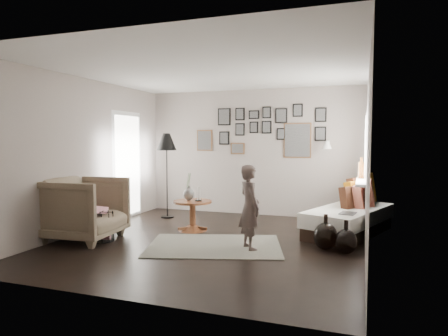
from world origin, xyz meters
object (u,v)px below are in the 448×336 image
(armchair, at_px, (84,209))
(pedestal_table, at_px, (193,217))
(demijohn_small, at_px, (346,241))
(demijohn_large, at_px, (325,236))
(magazine_basket, at_px, (102,227))
(floor_lamp, at_px, (167,145))
(child, at_px, (250,207))
(daybed, at_px, (349,215))
(vase, at_px, (189,192))

(armchair, bearing_deg, pedestal_table, -53.08)
(demijohn_small, bearing_deg, demijohn_large, 156.86)
(armchair, distance_m, demijohn_small, 3.93)
(armchair, height_order, magazine_basket, armchair)
(floor_lamp, height_order, magazine_basket, floor_lamp)
(demijohn_large, bearing_deg, armchair, -169.56)
(child, bearing_deg, demijohn_small, -120.42)
(floor_lamp, relative_size, demijohn_small, 3.66)
(daybed, height_order, magazine_basket, daybed)
(daybed, xyz_separation_m, floor_lamp, (-3.51, 0.21, 1.15))
(floor_lamp, bearing_deg, magazine_basket, -92.56)
(vase, xyz_separation_m, demijohn_large, (2.35, -0.51, -0.47))
(daybed, distance_m, armchair, 4.30)
(magazine_basket, distance_m, demijohn_small, 3.63)
(daybed, xyz_separation_m, armchair, (-3.88, -1.84, 0.18))
(daybed, height_order, armchair, armchair)
(vase, relative_size, floor_lamp, 0.28)
(daybed, relative_size, armchair, 1.94)
(pedestal_table, relative_size, child, 0.55)
(pedestal_table, distance_m, demijohn_large, 2.33)
(pedestal_table, xyz_separation_m, magazine_basket, (-1.04, -1.11, -0.02))
(demijohn_small, height_order, child, child)
(floor_lamp, relative_size, magazine_basket, 3.70)
(vase, height_order, floor_lamp, floor_lamp)
(pedestal_table, bearing_deg, demijohn_large, -12.29)
(demijohn_small, xyz_separation_m, child, (-1.31, -0.20, 0.43))
(magazine_basket, xyz_separation_m, demijohn_large, (3.31, 0.62, -0.02))
(pedestal_table, height_order, vase, vase)
(vase, height_order, armchair, vase)
(daybed, bearing_deg, demijohn_large, -82.52)
(floor_lamp, height_order, child, floor_lamp)
(magazine_basket, bearing_deg, demijohn_large, 10.59)
(daybed, bearing_deg, child, -110.09)
(armchair, bearing_deg, vase, -50.82)
(daybed, distance_m, demijohn_small, 1.31)
(armchair, xyz_separation_m, floor_lamp, (0.37, 2.06, 0.97))
(armchair, xyz_separation_m, child, (2.57, 0.34, 0.11))
(demijohn_small, bearing_deg, vase, 166.44)
(demijohn_large, bearing_deg, floor_lamp, 156.59)
(pedestal_table, bearing_deg, child, -33.38)
(magazine_basket, distance_m, demijohn_large, 3.37)
(demijohn_small, relative_size, child, 0.38)
(daybed, xyz_separation_m, demijohn_large, (-0.28, -1.18, -0.11))
(magazine_basket, bearing_deg, demijohn_small, 7.91)
(daybed, bearing_deg, pedestal_table, -144.01)
(pedestal_table, xyz_separation_m, child, (1.24, -0.82, 0.37))
(demijohn_large, bearing_deg, magazine_basket, -169.41)
(daybed, bearing_deg, armchair, -133.63)
(armchair, relative_size, demijohn_large, 2.13)
(floor_lamp, xyz_separation_m, demijohn_large, (3.22, -1.40, -1.26))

